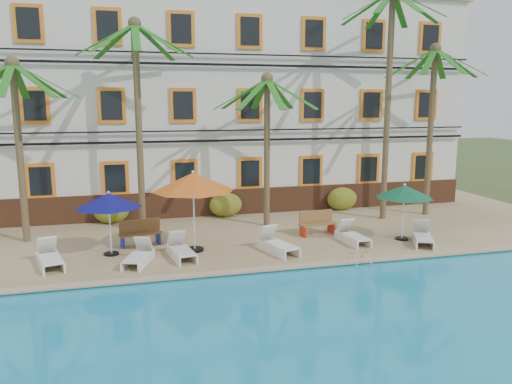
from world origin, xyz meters
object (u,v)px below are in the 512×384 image
object	(u,v)px
palm_c	(267,127)
umbrella_red	(193,182)
palm_b	(138,97)
umbrella_blue	(109,201)
lounger_f	(423,236)
pool_ladder	(359,263)
palm_e	(432,106)
bench_left	(140,232)
lounger_c	(181,250)
bench_right	(317,223)
palm_d	(389,76)
lounger_a	(50,258)
lounger_d	(277,244)
lounger_b	(139,256)
lounger_e	(352,236)
palm_a	(17,123)
umbrella_green	(404,192)

from	to	relation	value
palm_c	umbrella_red	distance (m)	4.84
palm_b	umbrella_blue	bearing A→B (deg)	-111.06
lounger_f	pool_ladder	xyz separation A→B (m)	(-3.27, -1.46, -0.27)
palm_b	palm_c	size ratio (longest dim) A/B	1.32
palm_e	bench_left	world-z (taller)	palm_e
umbrella_blue	palm_c	bearing A→B (deg)	23.01
pool_ladder	palm_c	bearing A→B (deg)	105.38
pool_ladder	lounger_c	bearing A→B (deg)	160.12
bench_right	pool_ladder	bearing A→B (deg)	-89.35
palm_d	lounger_a	size ratio (longest dim) A/B	5.13
umbrella_red	bench_left	distance (m)	2.96
pool_ladder	umbrella_blue	bearing A→B (deg)	159.39
lounger_d	palm_d	bearing A→B (deg)	31.14
lounger_c	pool_ladder	bearing A→B (deg)	-19.88
lounger_b	umbrella_blue	bearing A→B (deg)	126.16
lounger_b	palm_d	bearing A→B (deg)	19.22
lounger_b	umbrella_red	bearing A→B (deg)	25.85
palm_c	lounger_a	xyz separation A→B (m)	(-8.13, -3.43, -3.88)
lounger_e	bench_right	world-z (taller)	bench_right
palm_a	lounger_e	distance (m)	12.86
palm_a	palm_d	xyz separation A→B (m)	(14.76, 0.02, 1.82)
palm_d	bench_left	world-z (taller)	palm_d
palm_a	lounger_c	world-z (taller)	palm_a
palm_a	lounger_b	xyz separation A→B (m)	(3.99, -3.74, -4.16)
palm_a	lounger_c	size ratio (longest dim) A/B	3.65
palm_a	palm_c	world-z (taller)	palm_a
palm_d	lounger_f	size ratio (longest dim) A/B	5.30
pool_ladder	lounger_b	bearing A→B (deg)	165.94
bench_right	pool_ladder	size ratio (longest dim) A/B	2.10
lounger_e	pool_ladder	bearing A→B (deg)	-109.98
umbrella_blue	lounger_c	bearing A→B (deg)	-22.36
umbrella_blue	palm_a	bearing A→B (deg)	140.80
palm_c	umbrella_blue	world-z (taller)	palm_c
palm_d	lounger_f	world-z (taller)	palm_d
palm_e	umbrella_blue	distance (m)	14.60
umbrella_red	lounger_f	bearing A→B (deg)	-8.39
umbrella_blue	lounger_e	world-z (taller)	umbrella_blue
lounger_a	palm_b	bearing A→B (deg)	51.32
palm_a	lounger_b	distance (m)	6.87
palm_b	umbrella_blue	size ratio (longest dim) A/B	3.75
palm_b	bench_right	xyz separation A→B (m)	(6.61, -2.27, -4.85)
palm_d	lounger_d	distance (m)	9.27
palm_a	lounger_a	xyz separation A→B (m)	(1.25, -3.30, -4.13)
pool_ladder	umbrella_green	bearing A→B (deg)	37.28
lounger_d	lounger_f	size ratio (longest dim) A/B	1.06
lounger_c	lounger_f	distance (m)	8.82
lounger_b	pool_ladder	size ratio (longest dim) A/B	2.39
lounger_a	lounger_c	world-z (taller)	lounger_a
lounger_b	lounger_f	size ratio (longest dim) A/B	0.95
palm_e	bench_left	bearing A→B (deg)	-171.98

